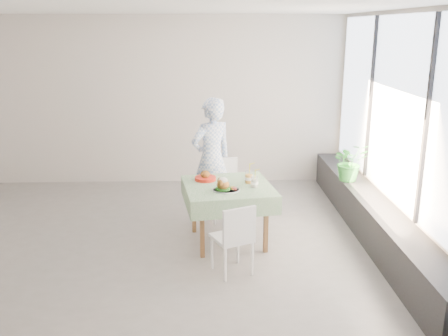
{
  "coord_description": "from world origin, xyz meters",
  "views": [
    {
      "loc": [
        0.72,
        -5.85,
        2.6
      ],
      "look_at": [
        0.91,
        -0.03,
        0.95
      ],
      "focal_mm": 40.0,
      "sensor_mm": 36.0,
      "label": 1
    }
  ],
  "objects_px": {
    "diner": "(212,159)",
    "main_dish": "(225,186)",
    "chair_near": "(232,252)",
    "chair_far": "(225,201)",
    "cafe_table": "(228,207)",
    "potted_plant": "(350,162)",
    "juice_cup_orange": "(249,178)"
  },
  "relations": [
    {
      "from": "diner",
      "to": "main_dish",
      "type": "xyz_separation_m",
      "value": [
        0.14,
        -1.06,
        -0.05
      ]
    },
    {
      "from": "cafe_table",
      "to": "chair_near",
      "type": "xyz_separation_m",
      "value": [
        0.01,
        -0.82,
        -0.21
      ]
    },
    {
      "from": "chair_far",
      "to": "cafe_table",
      "type": "bearing_deg",
      "value": -89.02
    },
    {
      "from": "chair_far",
      "to": "diner",
      "type": "height_order",
      "value": "diner"
    },
    {
      "from": "potted_plant",
      "to": "diner",
      "type": "bearing_deg",
      "value": -177.42
    },
    {
      "from": "cafe_table",
      "to": "potted_plant",
      "type": "xyz_separation_m",
      "value": [
        1.75,
        0.93,
        0.31
      ]
    },
    {
      "from": "cafe_table",
      "to": "juice_cup_orange",
      "type": "distance_m",
      "value": 0.44
    },
    {
      "from": "cafe_table",
      "to": "juice_cup_orange",
      "type": "bearing_deg",
      "value": 16.56
    },
    {
      "from": "chair_far",
      "to": "diner",
      "type": "bearing_deg",
      "value": 159.13
    },
    {
      "from": "juice_cup_orange",
      "to": "potted_plant",
      "type": "distance_m",
      "value": 1.72
    },
    {
      "from": "diner",
      "to": "main_dish",
      "type": "bearing_deg",
      "value": 65.6
    },
    {
      "from": "cafe_table",
      "to": "chair_near",
      "type": "relative_size",
      "value": 1.48
    },
    {
      "from": "main_dish",
      "to": "juice_cup_orange",
      "type": "xyz_separation_m",
      "value": [
        0.31,
        0.29,
        0.02
      ]
    },
    {
      "from": "cafe_table",
      "to": "juice_cup_orange",
      "type": "height_order",
      "value": "juice_cup_orange"
    },
    {
      "from": "main_dish",
      "to": "potted_plant",
      "type": "relative_size",
      "value": 0.59
    },
    {
      "from": "chair_far",
      "to": "main_dish",
      "type": "relative_size",
      "value": 2.62
    },
    {
      "from": "cafe_table",
      "to": "chair_near",
      "type": "distance_m",
      "value": 0.85
    },
    {
      "from": "juice_cup_orange",
      "to": "cafe_table",
      "type": "bearing_deg",
      "value": -163.44
    },
    {
      "from": "diner",
      "to": "potted_plant",
      "type": "height_order",
      "value": "diner"
    },
    {
      "from": "chair_far",
      "to": "chair_near",
      "type": "bearing_deg",
      "value": -89.1
    },
    {
      "from": "chair_far",
      "to": "main_dish",
      "type": "bearing_deg",
      "value": -92.3
    },
    {
      "from": "chair_far",
      "to": "potted_plant",
      "type": "relative_size",
      "value": 1.55
    },
    {
      "from": "diner",
      "to": "main_dish",
      "type": "height_order",
      "value": "diner"
    },
    {
      "from": "chair_near",
      "to": "juice_cup_orange",
      "type": "xyz_separation_m",
      "value": [
        0.25,
        0.9,
        0.56
      ]
    },
    {
      "from": "main_dish",
      "to": "juice_cup_orange",
      "type": "height_order",
      "value": "juice_cup_orange"
    },
    {
      "from": "cafe_table",
      "to": "main_dish",
      "type": "bearing_deg",
      "value": -103.71
    },
    {
      "from": "chair_far",
      "to": "chair_near",
      "type": "height_order",
      "value": "chair_far"
    },
    {
      "from": "cafe_table",
      "to": "main_dish",
      "type": "xyz_separation_m",
      "value": [
        -0.05,
        -0.22,
        0.34
      ]
    },
    {
      "from": "cafe_table",
      "to": "juice_cup_orange",
      "type": "xyz_separation_m",
      "value": [
        0.26,
        0.08,
        0.35
      ]
    },
    {
      "from": "chair_near",
      "to": "diner",
      "type": "distance_m",
      "value": 1.78
    },
    {
      "from": "chair_far",
      "to": "chair_near",
      "type": "xyz_separation_m",
      "value": [
        0.03,
        -1.59,
        -0.01
      ]
    },
    {
      "from": "chair_near",
      "to": "diner",
      "type": "height_order",
      "value": "diner"
    }
  ]
}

